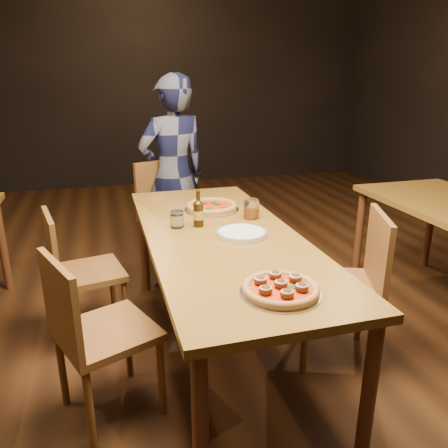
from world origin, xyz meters
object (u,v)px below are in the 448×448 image
object	(u,v)px
chair_main_nw	(107,331)
beer_bottle	(198,214)
water_glass	(177,219)
amber_glass	(251,209)
plate_stack	(242,233)
diner	(173,176)
pizza_margherita	(212,207)
table_main	(222,246)
chair_end	(175,218)
chair_main_e	(338,285)
chair_main_sw	(88,271)
pizza_meatball	(281,288)

from	to	relation	value
chair_main_nw	beer_bottle	bearing A→B (deg)	-72.17
water_glass	amber_glass	bearing A→B (deg)	5.67
plate_stack	diner	bearing A→B (deg)	95.47
plate_stack	diner	size ratio (longest dim) A/B	0.17
chair_main_nw	pizza_margherita	distance (m)	1.07
table_main	chair_end	world-z (taller)	chair_end
beer_bottle	amber_glass	xyz separation A→B (m)	(0.34, 0.06, -0.02)
chair_main_nw	chair_main_e	bearing A→B (deg)	-107.61
chair_main_sw	amber_glass	world-z (taller)	amber_glass
chair_main_nw	chair_end	distance (m)	1.58
chair_main_sw	chair_main_e	xyz separation A→B (m)	(1.35, -0.63, 0.03)
chair_main_nw	plate_stack	bearing A→B (deg)	-93.86
chair_end	water_glass	xyz separation A→B (m)	(-0.15, -1.00, 0.32)
chair_main_e	chair_main_sw	bearing A→B (deg)	-93.97
chair_main_nw	pizza_meatball	bearing A→B (deg)	-144.33
table_main	chair_main_sw	xyz separation A→B (m)	(-0.73, 0.42, -0.25)
chair_main_e	pizza_margherita	size ratio (longest dim) A/B	2.65
table_main	pizza_margherita	world-z (taller)	pizza_margherita
plate_stack	beer_bottle	world-z (taller)	beer_bottle
pizza_margherita	plate_stack	distance (m)	0.50
diner	chair_main_sw	bearing A→B (deg)	36.85
chair_main_e	plate_stack	bearing A→B (deg)	-84.27
amber_glass	diner	world-z (taller)	diner
pizza_meatball	diner	world-z (taller)	diner
diner	chair_end	bearing A→B (deg)	65.41
plate_stack	table_main	bearing A→B (deg)	145.68
amber_glass	pizza_margherita	bearing A→B (deg)	129.49
beer_bottle	amber_glass	world-z (taller)	beer_bottle
chair_main_nw	pizza_meatball	xyz separation A→B (m)	(0.67, -0.42, 0.33)
amber_glass	chair_main_sw	bearing A→B (deg)	167.97
pizza_meatball	beer_bottle	size ratio (longest dim) A/B	1.57
chair_end	pizza_meatball	bearing A→B (deg)	-111.27
chair_main_nw	chair_end	size ratio (longest dim) A/B	0.91
table_main	pizza_margherita	bearing A→B (deg)	82.54
chair_main_sw	pizza_meatball	bearing A→B (deg)	-157.65
table_main	beer_bottle	xyz separation A→B (m)	(-0.09, 0.15, 0.15)
water_glass	diner	xyz separation A→B (m)	(0.17, 1.15, -0.00)
diner	pizza_meatball	bearing A→B (deg)	76.59
chair_main_sw	chair_main_nw	bearing A→B (deg)	175.93
chair_main_sw	water_glass	world-z (taller)	chair_main_sw
chair_main_e	amber_glass	world-z (taller)	chair_main_e
chair_end	pizza_meatball	world-z (taller)	chair_end
chair_main_sw	pizza_margherita	size ratio (longest dim) A/B	2.48
pizza_meatball	chair_main_nw	bearing A→B (deg)	147.81
chair_main_nw	water_glass	size ratio (longest dim) A/B	9.26
pizza_margherita	diner	bearing A→B (deg)	96.24
chair_main_nw	plate_stack	xyz separation A→B (m)	(0.73, 0.24, 0.32)
diner	amber_glass	bearing A→B (deg)	88.85
beer_bottle	amber_glass	distance (m)	0.34
chair_main_e	plate_stack	world-z (taller)	chair_main_e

